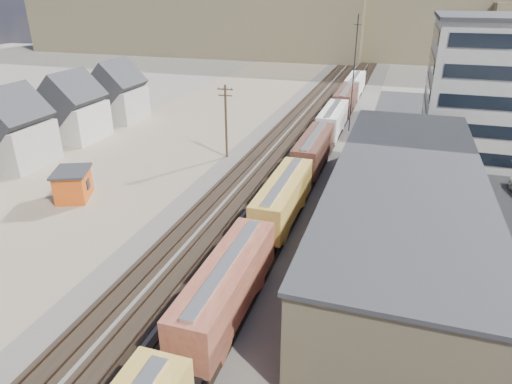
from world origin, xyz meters
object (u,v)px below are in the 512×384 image
(freight_train, at_px, (300,171))
(parked_car_blue, at_px, (495,151))
(utility_pole_north, at_px, (226,120))
(maintenance_shed, at_px, (73,184))

(freight_train, height_order, parked_car_blue, freight_train)
(freight_train, height_order, utility_pole_north, utility_pole_north)
(parked_car_blue, bearing_deg, freight_train, 164.22)
(utility_pole_north, xyz_separation_m, parked_car_blue, (35.54, 12.05, -4.62))
(freight_train, height_order, maintenance_shed, freight_train)
(utility_pole_north, relative_size, maintenance_shed, 1.76)
(freight_train, bearing_deg, utility_pole_north, 144.09)
(maintenance_shed, bearing_deg, parked_car_blue, 32.68)
(freight_train, bearing_deg, maintenance_shed, -158.99)
(maintenance_shed, relative_size, parked_car_blue, 1.16)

